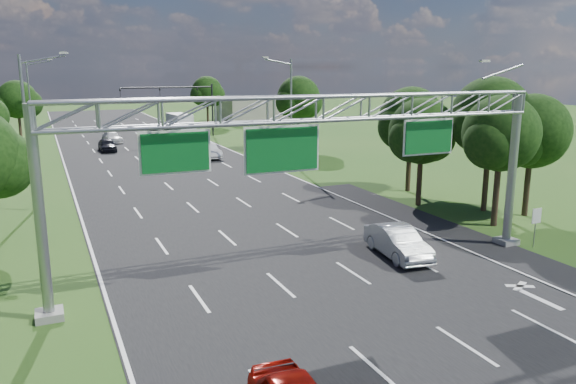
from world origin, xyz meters
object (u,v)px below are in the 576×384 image
sign_gantry (321,123)px  box_truck (181,125)px  silver_sedan (398,242)px  regulatory_sign (536,219)px  traffic_signal (186,98)px

sign_gantry → box_truck: size_ratio=3.01×
box_truck → silver_sedan: bearing=-97.1°
sign_gantry → silver_sedan: sign_gantry is taller
sign_gantry → silver_sedan: size_ratio=5.09×
silver_sedan → regulatory_sign: bearing=-6.1°
sign_gantry → box_truck: bearing=83.0°
regulatory_sign → traffic_signal: size_ratio=0.17×
silver_sedan → box_truck: 54.50m
sign_gantry → silver_sedan: 7.73m
traffic_signal → box_truck: bearing=101.0°
sign_gantry → regulatory_sign: bearing=-4.8°
silver_sedan → traffic_signal: bearing=93.7°
sign_gantry → traffic_signal: size_ratio=1.92×
sign_gantry → regulatory_sign: (12.07, -1.02, -5.38)m
regulatory_sign → box_truck: size_ratio=0.27×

